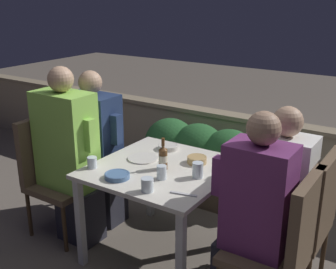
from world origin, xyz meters
name	(u,v)px	position (x,y,z in m)	size (l,w,h in m)	color
ground_plane	(163,253)	(0.00, 0.00, 0.00)	(16.00, 16.00, 0.00)	#665B51
parapet_wall	(240,152)	(0.00, 1.37, 0.38)	(9.00, 0.18, 0.75)	gray
dining_table	(163,178)	(0.00, 0.00, 0.62)	(0.93, 0.94, 0.71)	silver
planter_hedge	(198,158)	(-0.23, 0.94, 0.41)	(1.13, 0.47, 0.74)	brown
chair_left_near	(52,167)	(-0.94, -0.18, 0.55)	(0.47, 0.46, 0.95)	brown
person_green_blouse	(70,156)	(-0.73, -0.18, 0.69)	(0.51, 0.26, 1.37)	#282833
chair_left_far	(79,154)	(-0.97, 0.15, 0.55)	(0.47, 0.46, 0.95)	brown
person_navy_jumper	(97,148)	(-0.76, 0.15, 0.65)	(0.50, 0.26, 1.29)	#282833
chair_right_near	(286,240)	(0.96, -0.18, 0.55)	(0.47, 0.46, 0.95)	brown
person_purple_stripe	(252,215)	(0.75, -0.18, 0.64)	(0.47, 0.26, 1.28)	#282833
chair_right_far	(308,213)	(0.97, 0.20, 0.55)	(0.47, 0.46, 0.95)	brown
person_white_polo	(276,196)	(0.76, 0.20, 0.61)	(0.47, 0.26, 1.22)	#282833
beer_bottle	(163,157)	(0.02, -0.03, 0.80)	(0.06, 0.06, 0.23)	brown
plate_0	(143,158)	(-0.20, 0.04, 0.71)	(0.22, 0.22, 0.01)	silver
bowl_0	(197,159)	(0.17, 0.19, 0.74)	(0.14, 0.14, 0.05)	tan
bowl_1	(168,147)	(-0.16, 0.32, 0.73)	(0.16, 0.16, 0.04)	beige
bowl_2	(117,175)	(-0.14, -0.32, 0.73)	(0.17, 0.17, 0.03)	#4C709E
glass_cup_0	(147,185)	(0.14, -0.37, 0.75)	(0.08, 0.08, 0.09)	silver
glass_cup_1	(198,170)	(0.29, -0.02, 0.76)	(0.07, 0.07, 0.11)	silver
glass_cup_2	(162,172)	(0.11, -0.17, 0.76)	(0.07, 0.07, 0.09)	silver
glass_cup_3	(92,162)	(-0.40, -0.28, 0.75)	(0.07, 0.07, 0.08)	silver
fork_0	(221,161)	(0.30, 0.31, 0.71)	(0.08, 0.16, 0.01)	silver
fork_1	(183,194)	(0.34, -0.28, 0.71)	(0.17, 0.06, 0.01)	silver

